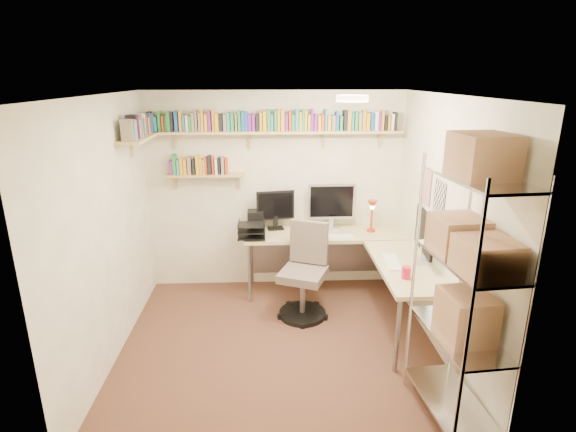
% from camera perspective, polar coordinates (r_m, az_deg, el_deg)
% --- Properties ---
extents(ground, '(3.20, 3.20, 0.00)m').
position_cam_1_polar(ground, '(4.83, -1.20, -16.03)').
color(ground, '#4A2A20').
rests_on(ground, ground).
extents(room_shell, '(3.24, 3.04, 2.52)m').
position_cam_1_polar(room_shell, '(4.19, -1.27, 1.98)').
color(room_shell, beige).
rests_on(room_shell, ground).
extents(wall_shelves, '(3.12, 1.09, 0.80)m').
position_cam_1_polar(wall_shelves, '(5.38, -6.27, 10.56)').
color(wall_shelves, tan).
rests_on(wall_shelves, ground).
extents(corner_desk, '(2.13, 2.08, 1.39)m').
position_cam_1_polar(corner_desk, '(5.38, 5.99, -3.07)').
color(corner_desk, beige).
rests_on(corner_desk, ground).
extents(office_chair, '(0.63, 0.63, 1.09)m').
position_cam_1_polar(office_chair, '(5.18, 2.11, -7.81)').
color(office_chair, black).
rests_on(office_chair, ground).
extents(wire_rack, '(0.52, 0.94, 2.30)m').
position_cam_1_polar(wire_rack, '(3.49, 22.16, -4.56)').
color(wire_rack, silver).
rests_on(wire_rack, ground).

